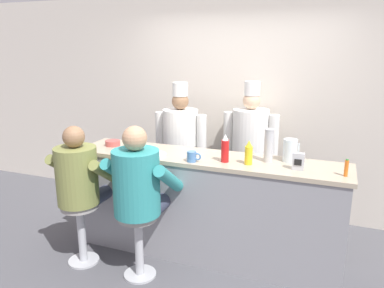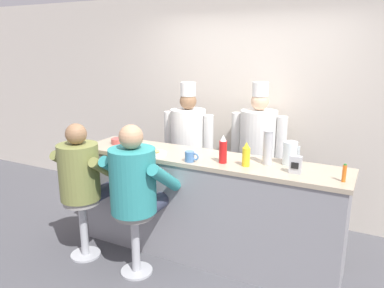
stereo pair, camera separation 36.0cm
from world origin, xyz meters
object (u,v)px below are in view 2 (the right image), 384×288
object	(u,v)px
diner_seated_teal	(135,184)
cook_in_whites_far	(258,148)
hot_sauce_bottle_orange	(344,173)
coffee_mug_blue	(190,156)
cereal_bowl	(118,141)
mustard_bottle_yellow	(246,155)
breakfast_plate	(155,153)
cup_stack_steel	(268,147)
water_pitcher_clear	(290,153)
diner_seated_olive	(82,176)
cook_in_whites_near	(188,145)
napkin_dispenser_chrome	(296,165)
ketchup_bottle_red	(223,150)

from	to	relation	value
diner_seated_teal	cook_in_whites_far	world-z (taller)	cook_in_whites_far
hot_sauce_bottle_orange	coffee_mug_blue	bearing A→B (deg)	-176.35
cereal_bowl	mustard_bottle_yellow	bearing A→B (deg)	-4.32
breakfast_plate	cup_stack_steel	bearing A→B (deg)	10.58
cereal_bowl	cook_in_whites_far	xyz separation A→B (m)	(1.28, 0.95, -0.14)
water_pitcher_clear	diner_seated_olive	bearing A→B (deg)	-159.53
cereal_bowl	diner_seated_teal	bearing A→B (deg)	-42.42
cook_in_whites_near	cook_in_whites_far	size ratio (longest dim) A/B	0.99
breakfast_plate	cereal_bowl	xyz separation A→B (m)	(-0.58, 0.17, 0.01)
hot_sauce_bottle_orange	napkin_dispenser_chrome	size ratio (longest dim) A/B	0.98
diner_seated_olive	cook_in_whites_near	size ratio (longest dim) A/B	0.83
hot_sauce_bottle_orange	cook_in_whites_far	size ratio (longest dim) A/B	0.09
napkin_dispenser_chrome	diner_seated_teal	size ratio (longest dim) A/B	0.10
breakfast_plate	hot_sauce_bottle_orange	bearing A→B (deg)	1.08
water_pitcher_clear	cereal_bowl	distance (m)	1.84
ketchup_bottle_red	breakfast_plate	size ratio (longest dim) A/B	1.10
mustard_bottle_yellow	cook_in_whites_far	size ratio (longest dim) A/B	0.13
cook_in_whites_near	ketchup_bottle_red	bearing A→B (deg)	-46.35
ketchup_bottle_red	hot_sauce_bottle_orange	bearing A→B (deg)	-1.04
ketchup_bottle_red	cereal_bowl	bearing A→B (deg)	174.64
cook_in_whites_near	napkin_dispenser_chrome	bearing A→B (deg)	-29.66
ketchup_bottle_red	napkin_dispenser_chrome	size ratio (longest dim) A/B	1.76
diner_seated_teal	cup_stack_steel	bearing A→B (deg)	30.48
ketchup_bottle_red	diner_seated_teal	world-z (taller)	diner_seated_teal
cereal_bowl	cook_in_whites_near	bearing A→B (deg)	56.16
ketchup_bottle_red	water_pitcher_clear	distance (m)	0.60
cook_in_whites_near	cook_in_whites_far	distance (m)	0.83
cup_stack_steel	diner_seated_teal	size ratio (longest dim) A/B	0.22
water_pitcher_clear	napkin_dispenser_chrome	bearing A→B (deg)	-65.83
cup_stack_steel	diner_seated_olive	bearing A→B (deg)	-159.95
coffee_mug_blue	cook_in_whites_far	distance (m)	1.22
coffee_mug_blue	cereal_bowl	bearing A→B (deg)	167.43
diner_seated_olive	diner_seated_teal	xyz separation A→B (m)	(0.64, 0.00, 0.02)
hot_sauce_bottle_orange	napkin_dispenser_chrome	distance (m)	0.39
cup_stack_steel	diner_seated_teal	xyz separation A→B (m)	(-1.03, -0.60, -0.33)
mustard_bottle_yellow	cook_in_whites_near	xyz separation A→B (m)	(-1.02, 0.83, -0.23)
cereal_bowl	napkin_dispenser_chrome	xyz separation A→B (m)	(1.94, -0.11, 0.05)
coffee_mug_blue	cook_in_whites_far	bearing A→B (deg)	76.65
coffee_mug_blue	napkin_dispenser_chrome	bearing A→B (deg)	7.10
napkin_dispenser_chrome	diner_seated_teal	distance (m)	1.41
mustard_bottle_yellow	cereal_bowl	size ratio (longest dim) A/B	1.41
napkin_dispenser_chrome	breakfast_plate	bearing A→B (deg)	-177.25
breakfast_plate	napkin_dispenser_chrome	size ratio (longest dim) A/B	1.61
diner_seated_olive	breakfast_plate	bearing A→B (deg)	34.59
cereal_bowl	diner_seated_teal	xyz separation A→B (m)	(0.63, -0.58, -0.20)
ketchup_bottle_red	diner_seated_olive	distance (m)	1.41
breakfast_plate	cook_in_whites_far	size ratio (longest dim) A/B	0.14
napkin_dispenser_chrome	water_pitcher_clear	bearing A→B (deg)	114.17
diner_seated_olive	diner_seated_teal	world-z (taller)	diner_seated_teal
ketchup_bottle_red	diner_seated_teal	xyz separation A→B (m)	(-0.66, -0.45, -0.29)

